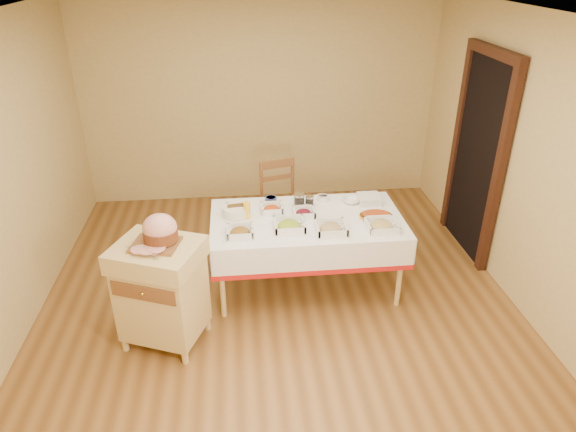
# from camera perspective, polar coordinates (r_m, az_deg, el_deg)

# --- Properties ---
(room_shell) EXTENTS (5.00, 5.00, 5.00)m
(room_shell) POSITION_cam_1_polar(r_m,az_deg,el_deg) (4.33, -1.16, 4.06)
(room_shell) COLOR brown
(room_shell) RESTS_ON ground
(doorway) EXTENTS (0.09, 1.10, 2.20)m
(doorway) POSITION_cam_1_polar(r_m,az_deg,el_deg) (5.81, 20.39, 6.52)
(doorway) COLOR black
(doorway) RESTS_ON ground
(dining_table) EXTENTS (1.82, 1.02, 0.76)m
(dining_table) POSITION_cam_1_polar(r_m,az_deg,el_deg) (4.94, 2.08, -1.90)
(dining_table) COLOR #DABE78
(dining_table) RESTS_ON ground
(butcher_cart) EXTENTS (0.83, 0.77, 0.94)m
(butcher_cart) POSITION_cam_1_polar(r_m,az_deg,el_deg) (4.40, -13.90, -7.80)
(butcher_cart) COLOR #DABE78
(butcher_cart) RESTS_ON ground
(dining_chair) EXTENTS (0.53, 0.51, 0.97)m
(dining_chair) POSITION_cam_1_polar(r_m,az_deg,el_deg) (5.74, -0.71, 1.40)
(dining_chair) COLOR brown
(dining_chair) RESTS_ON ground
(ham_on_board) EXTENTS (0.39, 0.37, 0.25)m
(ham_on_board) POSITION_cam_1_polar(r_m,az_deg,el_deg) (4.15, -14.10, -1.70)
(ham_on_board) COLOR brown
(ham_on_board) RESTS_ON butcher_cart
(serving_dish_a) EXTENTS (0.24, 0.23, 0.10)m
(serving_dish_a) POSITION_cam_1_polar(r_m,az_deg,el_deg) (4.58, -5.35, -1.77)
(serving_dish_a) COLOR white
(serving_dish_a) RESTS_ON dining_table
(serving_dish_b) EXTENTS (0.28, 0.28, 0.11)m
(serving_dish_b) POSITION_cam_1_polar(r_m,az_deg,el_deg) (4.66, 0.15, -1.06)
(serving_dish_b) COLOR white
(serving_dish_b) RESTS_ON dining_table
(serving_dish_c) EXTENTS (0.27, 0.27, 0.11)m
(serving_dish_c) POSITION_cam_1_polar(r_m,az_deg,el_deg) (4.63, 4.80, -1.37)
(serving_dish_c) COLOR white
(serving_dish_c) RESTS_ON dining_table
(serving_dish_d) EXTENTS (0.28, 0.28, 0.10)m
(serving_dish_d) POSITION_cam_1_polar(r_m,az_deg,el_deg) (4.74, 10.37, -1.04)
(serving_dish_d) COLOR white
(serving_dish_d) RESTS_ON dining_table
(serving_dish_e) EXTENTS (0.22, 0.21, 0.10)m
(serving_dish_e) POSITION_cam_1_polar(r_m,az_deg,el_deg) (4.97, -1.81, 0.81)
(serving_dish_e) COLOR white
(serving_dish_e) RESTS_ON dining_table
(serving_dish_f) EXTENTS (0.21, 0.20, 0.10)m
(serving_dish_f) POSITION_cam_1_polar(r_m,az_deg,el_deg) (4.90, 1.79, 0.37)
(serving_dish_f) COLOR white
(serving_dish_f) RESTS_ON dining_table
(small_bowl_left) EXTENTS (0.11, 0.11, 0.05)m
(small_bowl_left) POSITION_cam_1_polar(r_m,az_deg,el_deg) (5.07, -6.49, 1.13)
(small_bowl_left) COLOR white
(small_bowl_left) RESTS_ON dining_table
(small_bowl_mid) EXTENTS (0.12, 0.12, 0.05)m
(small_bowl_mid) POSITION_cam_1_polar(r_m,az_deg,el_deg) (5.18, -1.91, 1.89)
(small_bowl_mid) COLOR navy
(small_bowl_mid) RESTS_ON dining_table
(small_bowl_right) EXTENTS (0.11, 0.11, 0.06)m
(small_bowl_right) POSITION_cam_1_polar(r_m,az_deg,el_deg) (5.21, 3.88, 2.04)
(small_bowl_right) COLOR white
(small_bowl_right) RESTS_ON dining_table
(bowl_white_imported) EXTENTS (0.20, 0.20, 0.04)m
(bowl_white_imported) POSITION_cam_1_polar(r_m,az_deg,el_deg) (5.13, 1.64, 1.53)
(bowl_white_imported) COLOR white
(bowl_white_imported) RESTS_ON dining_table
(bowl_small_imported) EXTENTS (0.20, 0.20, 0.05)m
(bowl_small_imported) POSITION_cam_1_polar(r_m,az_deg,el_deg) (5.19, 7.07, 1.75)
(bowl_small_imported) COLOR white
(bowl_small_imported) RESTS_ON dining_table
(preserve_jar_left) EXTENTS (0.11, 0.11, 0.14)m
(preserve_jar_left) POSITION_cam_1_polar(r_m,az_deg,el_deg) (5.06, 1.25, 1.68)
(preserve_jar_left) COLOR silver
(preserve_jar_left) RESTS_ON dining_table
(preserve_jar_right) EXTENTS (0.09, 0.09, 0.11)m
(preserve_jar_right) POSITION_cam_1_polar(r_m,az_deg,el_deg) (5.08, 2.41, 1.60)
(preserve_jar_right) COLOR silver
(preserve_jar_right) RESTS_ON dining_table
(mustard_bottle) EXTENTS (0.06, 0.06, 0.19)m
(mustard_bottle) POSITION_cam_1_polar(r_m,az_deg,el_deg) (4.85, -4.58, 0.73)
(mustard_bottle) COLOR yellow
(mustard_bottle) RESTS_ON dining_table
(bread_basket) EXTENTS (0.25, 0.25, 0.11)m
(bread_basket) POSITION_cam_1_polar(r_m,az_deg,el_deg) (4.92, -5.84, 0.56)
(bread_basket) COLOR white
(bread_basket) RESTS_ON dining_table
(plate_stack) EXTENTS (0.22, 0.22, 0.08)m
(plate_stack) POSITION_cam_1_polar(r_m,az_deg,el_deg) (5.21, 8.97, 1.88)
(plate_stack) COLOR white
(plate_stack) RESTS_ON dining_table
(brass_platter) EXTENTS (0.31, 0.22, 0.04)m
(brass_platter) POSITION_cam_1_polar(r_m,az_deg,el_deg) (4.94, 9.70, 0.06)
(brass_platter) COLOR #B69433
(brass_platter) RESTS_ON dining_table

